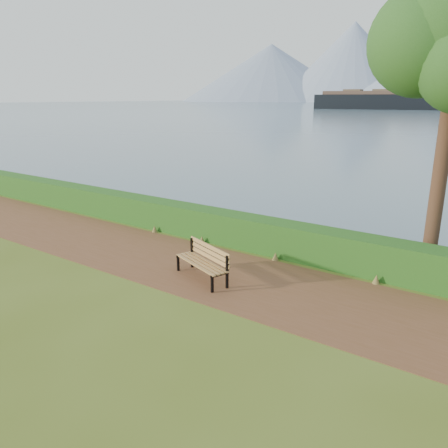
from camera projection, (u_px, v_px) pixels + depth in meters
The scene contains 5 objects.
ground at pixel (188, 270), 11.98m from camera, with size 140.00×140.00×0.00m, color #4E5E1A.
path at pixel (195, 267), 12.21m from camera, with size 40.00×3.40×0.01m, color brown.
hedge at pixel (240, 230), 13.89m from camera, with size 32.00×0.85×1.00m, color #184814.
bench at pixel (204, 260), 11.30m from camera, with size 1.87×1.11×0.90m.
cargo_ship at pixel (428, 100), 157.48m from camera, with size 76.17×23.09×22.84m.
Camera 1 is at (7.18, -8.57, 4.58)m, focal length 35.00 mm.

